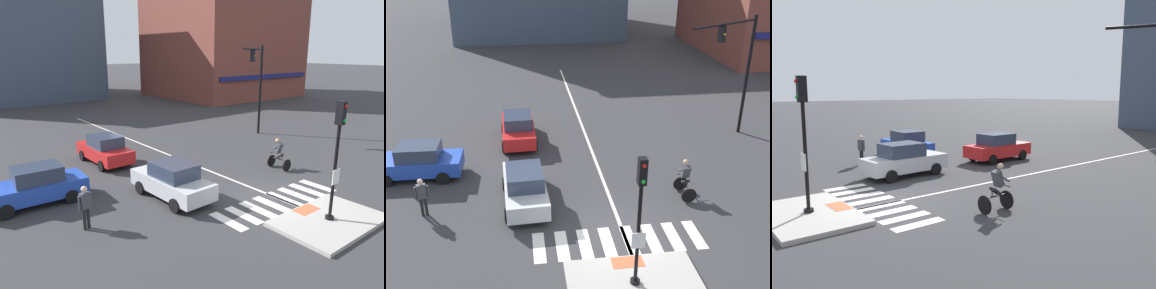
# 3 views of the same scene
# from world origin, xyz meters

# --- Properties ---
(ground_plane) EXTENTS (300.00, 300.00, 0.00)m
(ground_plane) POSITION_xyz_m (0.00, 0.00, 0.00)
(ground_plane) COLOR #333335
(traffic_island) EXTENTS (4.36, 2.73, 0.15)m
(traffic_island) POSITION_xyz_m (0.00, -2.79, 0.07)
(traffic_island) COLOR #A3A099
(traffic_island) RESTS_ON ground
(tactile_pad_front) EXTENTS (1.10, 0.60, 0.01)m
(tactile_pad_front) POSITION_xyz_m (0.00, -1.77, 0.15)
(tactile_pad_front) COLOR #DB5B38
(tactile_pad_front) RESTS_ON traffic_island
(signal_pole) EXTENTS (0.44, 0.38, 4.48)m
(signal_pole) POSITION_xyz_m (0.00, -2.80, 2.85)
(signal_pole) COLOR black
(signal_pole) RESTS_ON traffic_island
(crosswalk_stripe_a) EXTENTS (0.44, 1.80, 0.01)m
(crosswalk_stripe_a) POSITION_xyz_m (-2.96, -0.36, 0.00)
(crosswalk_stripe_a) COLOR silver
(crosswalk_stripe_a) RESTS_ON ground
(crosswalk_stripe_b) EXTENTS (0.44, 1.80, 0.01)m
(crosswalk_stripe_b) POSITION_xyz_m (-2.11, -0.36, 0.00)
(crosswalk_stripe_b) COLOR silver
(crosswalk_stripe_b) RESTS_ON ground
(crosswalk_stripe_c) EXTENTS (0.44, 1.80, 0.01)m
(crosswalk_stripe_c) POSITION_xyz_m (-1.27, -0.36, 0.00)
(crosswalk_stripe_c) COLOR silver
(crosswalk_stripe_c) RESTS_ON ground
(crosswalk_stripe_d) EXTENTS (0.44, 1.80, 0.01)m
(crosswalk_stripe_d) POSITION_xyz_m (-0.42, -0.36, 0.00)
(crosswalk_stripe_d) COLOR silver
(crosswalk_stripe_d) RESTS_ON ground
(crosswalk_stripe_e) EXTENTS (0.44, 1.80, 0.01)m
(crosswalk_stripe_e) POSITION_xyz_m (0.42, -0.36, 0.00)
(crosswalk_stripe_e) COLOR silver
(crosswalk_stripe_e) RESTS_ON ground
(crosswalk_stripe_f) EXTENTS (0.44, 1.80, 0.01)m
(crosswalk_stripe_f) POSITION_xyz_m (1.27, -0.36, 0.00)
(crosswalk_stripe_f) COLOR silver
(crosswalk_stripe_f) RESTS_ON ground
(crosswalk_stripe_g) EXTENTS (0.44, 1.80, 0.01)m
(crosswalk_stripe_g) POSITION_xyz_m (2.11, -0.36, 0.00)
(crosswalk_stripe_g) COLOR silver
(crosswalk_stripe_g) RESTS_ON ground
(crosswalk_stripe_h) EXTENTS (0.44, 1.80, 0.01)m
(crosswalk_stripe_h) POSITION_xyz_m (2.96, -0.36, 0.00)
(crosswalk_stripe_h) COLOR silver
(crosswalk_stripe_h) RESTS_ON ground
(lane_centre_line) EXTENTS (0.14, 28.00, 0.01)m
(lane_centre_line) POSITION_xyz_m (0.30, 10.00, 0.00)
(lane_centre_line) COLOR silver
(lane_centre_line) RESTS_ON ground
(traffic_light_mast) EXTENTS (4.46, 2.46, 6.66)m
(traffic_light_mast) POSITION_xyz_m (8.36, 8.47, 4.37)
(traffic_light_mast) COLOR black
(traffic_light_mast) RESTS_ON ground
(car_silver_westbound_near) EXTENTS (1.99, 4.17, 1.64)m
(car_silver_westbound_near) POSITION_xyz_m (-3.34, 2.78, 0.81)
(car_silver_westbound_near) COLOR silver
(car_silver_westbound_near) RESTS_ON ground
(car_blue_cross_left) EXTENTS (4.16, 1.95, 1.64)m
(car_blue_cross_left) POSITION_xyz_m (-8.23, 5.82, 0.81)
(car_blue_cross_left) COLOR #2347B7
(car_blue_cross_left) RESTS_ON ground
(car_red_westbound_far) EXTENTS (1.92, 4.14, 1.64)m
(car_red_westbound_far) POSITION_xyz_m (-3.51, 9.29, 0.81)
(car_red_westbound_far) COLOR red
(car_red_westbound_far) RESTS_ON ground
(cyclist) EXTENTS (0.66, 1.09, 1.68)m
(cyclist) POSITION_xyz_m (3.54, 2.47, 0.87)
(cyclist) COLOR black
(cyclist) RESTS_ON ground
(pedestrian_at_curb_left) EXTENTS (0.54, 0.29, 1.67)m
(pedestrian_at_curb_left) POSITION_xyz_m (-7.42, 2.39, 0.98)
(pedestrian_at_curb_left) COLOR black
(pedestrian_at_curb_left) RESTS_ON ground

